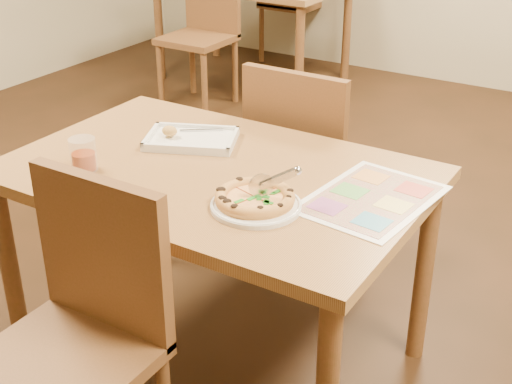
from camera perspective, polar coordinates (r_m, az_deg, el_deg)
The scene contains 10 objects.
dining_table at distance 2.26m, azimuth -3.30°, elevation -0.16°, with size 1.30×0.85×0.72m.
chair_near at distance 1.90m, azimuth -13.70°, elevation -8.97°, with size 0.42×0.42×0.47m.
chair_far at distance 2.75m, azimuth 3.88°, elevation 3.37°, with size 0.42×0.42×0.47m.
bg_chair_near at distance 4.86m, azimuth -4.11°, elevation 13.66°, with size 0.42×0.42×0.47m.
plate at distance 1.99m, azimuth 0.00°, elevation -1.11°, with size 0.26×0.26×0.01m, color silver.
pizza at distance 1.99m, azimuth -0.09°, elevation -0.48°, with size 0.23×0.23×0.03m.
pizza_cutter at distance 1.97m, azimuth 1.43°, elevation 0.93°, with size 0.11×0.10×0.08m.
appetizer_tray at distance 2.42m, azimuth -5.33°, elevation 4.19°, with size 0.35×0.31×0.06m.
glass_tumbler at distance 2.26m, azimuth -13.64°, elevation 2.80°, with size 0.08×0.08×0.10m.
menu at distance 2.06m, azimuth 9.21°, elevation -0.51°, with size 0.31×0.43×0.01m, color white.
Camera 1 is at (1.17, -1.65, 1.65)m, focal length 50.00 mm.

